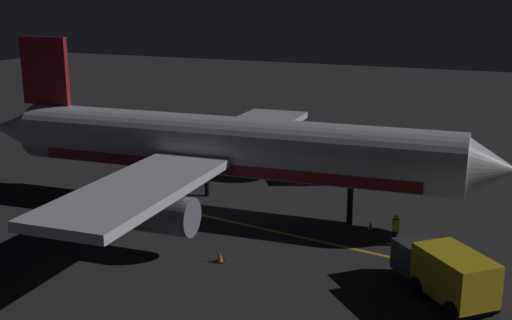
# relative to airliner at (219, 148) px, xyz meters

# --- Properties ---
(ground_plane) EXTENTS (180.00, 180.00, 0.20)m
(ground_plane) POSITION_rel_airliner_xyz_m (-0.05, 0.57, -4.10)
(ground_plane) COLOR #272729
(apron_guide_stripe) EXTENTS (3.66, 24.94, 0.01)m
(apron_guide_stripe) POSITION_rel_airliner_xyz_m (2.25, 4.57, -3.99)
(apron_guide_stripe) COLOR gold
(apron_guide_stripe) RESTS_ON ground_plane
(airliner) EXTENTS (30.76, 35.41, 10.66)m
(airliner) POSITION_rel_airliner_xyz_m (0.00, 0.00, 0.00)
(airliner) COLOR silver
(airliner) RESTS_ON ground_plane
(baggage_truck) EXTENTS (5.32, 5.31, 2.39)m
(baggage_truck) POSITION_rel_airliner_xyz_m (6.92, 15.15, -2.77)
(baggage_truck) COLOR gold
(baggage_truck) RESTS_ON ground_plane
(catering_truck) EXTENTS (4.85, 6.02, 2.61)m
(catering_truck) POSITION_rel_airliner_xyz_m (-9.71, 5.86, -2.68)
(catering_truck) COLOR navy
(catering_truck) RESTS_ON ground_plane
(ground_crew_worker) EXTENTS (0.40, 0.40, 1.74)m
(ground_crew_worker) POSITION_rel_airliner_xyz_m (1.46, 11.66, -3.11)
(ground_crew_worker) COLOR black
(ground_crew_worker) RESTS_ON ground_plane
(traffic_cone_near_left) EXTENTS (0.50, 0.50, 0.55)m
(traffic_cone_near_left) POSITION_rel_airliner_xyz_m (-0.21, 9.85, -3.75)
(traffic_cone_near_left) COLOR #EA590F
(traffic_cone_near_left) RESTS_ON ground_plane
(traffic_cone_near_right) EXTENTS (0.50, 0.50, 0.55)m
(traffic_cone_near_right) POSITION_rel_airliner_xyz_m (7.53, 4.02, -3.75)
(traffic_cone_near_right) COLOR #EA590F
(traffic_cone_near_right) RESTS_ON ground_plane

